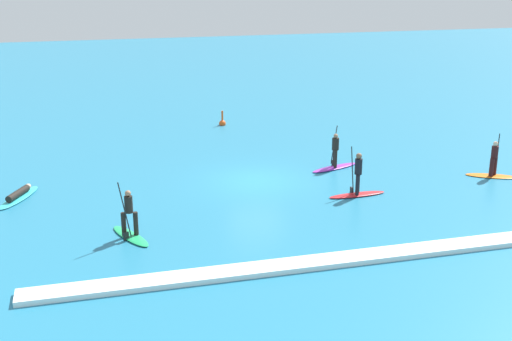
{
  "coord_description": "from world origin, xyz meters",
  "views": [
    {
      "loc": [
        -7.46,
        -28.01,
        9.74
      ],
      "look_at": [
        0.0,
        0.0,
        0.5
      ],
      "focal_mm": 46.43,
      "sensor_mm": 36.0,
      "label": 1
    }
  ],
  "objects_px": {
    "surfer_on_purple_board": "(335,159)",
    "surfer_on_green_board": "(130,225)",
    "marker_buoy": "(222,123)",
    "surfer_on_red_board": "(357,183)",
    "surfer_on_orange_board": "(493,167)",
    "surfer_on_teal_board": "(19,195)"
  },
  "relations": [
    {
      "from": "surfer_on_purple_board",
      "to": "surfer_on_green_board",
      "type": "height_order",
      "value": "surfer_on_green_board"
    },
    {
      "from": "marker_buoy",
      "to": "surfer_on_red_board",
      "type": "bearing_deg",
      "value": -78.22
    },
    {
      "from": "surfer_on_orange_board",
      "to": "surfer_on_green_board",
      "type": "bearing_deg",
      "value": -143.18
    },
    {
      "from": "surfer_on_purple_board",
      "to": "surfer_on_teal_board",
      "type": "distance_m",
      "value": 14.65
    },
    {
      "from": "surfer_on_orange_board",
      "to": "surfer_on_green_board",
      "type": "height_order",
      "value": "surfer_on_green_board"
    },
    {
      "from": "surfer_on_orange_board",
      "to": "surfer_on_green_board",
      "type": "relative_size",
      "value": 1.0
    },
    {
      "from": "surfer_on_red_board",
      "to": "surfer_on_green_board",
      "type": "relative_size",
      "value": 1.07
    },
    {
      "from": "surfer_on_red_board",
      "to": "surfer_on_green_board",
      "type": "bearing_deg",
      "value": 8.75
    },
    {
      "from": "surfer_on_orange_board",
      "to": "surfer_on_purple_board",
      "type": "distance_m",
      "value": 7.4
    },
    {
      "from": "marker_buoy",
      "to": "surfer_on_green_board",
      "type": "bearing_deg",
      "value": -113.28
    },
    {
      "from": "surfer_on_green_board",
      "to": "surfer_on_teal_board",
      "type": "xyz_separation_m",
      "value": [
        -4.27,
        5.47,
        -0.38
      ]
    },
    {
      "from": "surfer_on_red_board",
      "to": "surfer_on_purple_board",
      "type": "height_order",
      "value": "surfer_on_purple_board"
    },
    {
      "from": "surfer_on_purple_board",
      "to": "surfer_on_green_board",
      "type": "bearing_deg",
      "value": -169.67
    },
    {
      "from": "surfer_on_green_board",
      "to": "marker_buoy",
      "type": "bearing_deg",
      "value": 132.92
    },
    {
      "from": "surfer_on_purple_board",
      "to": "marker_buoy",
      "type": "xyz_separation_m",
      "value": [
        -3.44,
        10.13,
        -0.33
      ]
    },
    {
      "from": "surfer_on_red_board",
      "to": "surfer_on_teal_board",
      "type": "height_order",
      "value": "surfer_on_red_board"
    },
    {
      "from": "surfer_on_orange_board",
      "to": "surfer_on_green_board",
      "type": "xyz_separation_m",
      "value": [
        -17.08,
        -2.86,
        0.01
      ]
    },
    {
      "from": "marker_buoy",
      "to": "surfer_on_purple_board",
      "type": "bearing_deg",
      "value": -71.25
    },
    {
      "from": "surfer_on_red_board",
      "to": "marker_buoy",
      "type": "bearing_deg",
      "value": -81.21
    },
    {
      "from": "surfer_on_orange_board",
      "to": "surfer_on_teal_board",
      "type": "xyz_separation_m",
      "value": [
        -21.35,
        2.61,
        -0.36
      ]
    },
    {
      "from": "surfer_on_orange_board",
      "to": "surfer_on_purple_board",
      "type": "xyz_separation_m",
      "value": [
        -6.71,
        3.13,
        -0.01
      ]
    },
    {
      "from": "surfer_on_purple_board",
      "to": "marker_buoy",
      "type": "bearing_deg",
      "value": 89.08
    }
  ]
}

